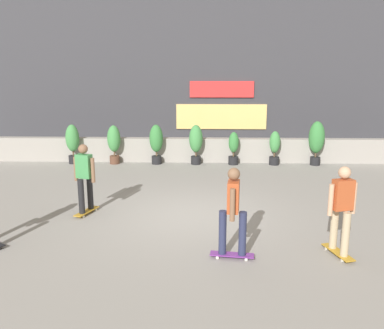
% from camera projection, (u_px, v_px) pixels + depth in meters
% --- Properties ---
extents(ground_plane, '(48.00, 48.00, 0.00)m').
position_uv_depth(ground_plane, '(190.00, 215.00, 9.70)').
color(ground_plane, gray).
extents(planter_wall, '(18.00, 0.40, 0.90)m').
position_uv_depth(planter_wall, '(196.00, 150.00, 15.45)').
color(planter_wall, gray).
rests_on(planter_wall, ground).
extents(building_backdrop, '(20.00, 2.08, 6.50)m').
position_uv_depth(building_backdrop, '(198.00, 74.00, 18.73)').
color(building_backdrop, '#38383D').
rests_on(building_backdrop, ground).
extents(potted_plant_0, '(0.49, 0.49, 1.46)m').
position_uv_depth(potted_plant_0, '(73.00, 141.00, 15.06)').
color(potted_plant_0, black).
rests_on(potted_plant_0, ground).
extents(potted_plant_1, '(0.48, 0.48, 1.43)m').
position_uv_depth(potted_plant_1, '(114.00, 142.00, 15.02)').
color(potted_plant_1, brown).
rests_on(potted_plant_1, ground).
extents(potted_plant_2, '(0.50, 0.50, 1.46)m').
position_uv_depth(potted_plant_2, '(156.00, 141.00, 14.97)').
color(potted_plant_2, black).
rests_on(potted_plant_2, ground).
extents(potted_plant_3, '(0.49, 0.49, 1.46)m').
position_uv_depth(potted_plant_3, '(196.00, 142.00, 14.92)').
color(potted_plant_3, black).
rests_on(potted_plant_3, ground).
extents(potted_plant_4, '(0.37, 0.37, 1.20)m').
position_uv_depth(potted_plant_4, '(234.00, 147.00, 14.93)').
color(potted_plant_4, black).
rests_on(potted_plant_4, ground).
extents(potted_plant_5, '(0.39, 0.39, 1.24)m').
position_uv_depth(potted_plant_5, '(275.00, 147.00, 14.87)').
color(potted_plant_5, black).
rests_on(potted_plant_5, ground).
extents(potted_plant_6, '(0.57, 0.57, 1.61)m').
position_uv_depth(potted_plant_6, '(317.00, 140.00, 14.77)').
color(potted_plant_6, black).
rests_on(potted_plant_6, ground).
extents(skater_far_right, '(0.82, 0.56, 1.70)m').
position_uv_depth(skater_far_right, '(233.00, 209.00, 7.26)').
color(skater_far_right, '#72338C').
rests_on(skater_far_right, ground).
extents(skater_by_wall_right, '(0.54, 0.82, 1.70)m').
position_uv_depth(skater_by_wall_right, '(85.00, 176.00, 9.59)').
color(skater_by_wall_right, '#BF8C26').
rests_on(skater_by_wall_right, ground).
extents(skater_mid_plaza, '(0.54, 0.82, 1.70)m').
position_uv_depth(skater_mid_plaza, '(342.00, 207.00, 7.36)').
color(skater_mid_plaza, '#BF8C26').
rests_on(skater_mid_plaza, ground).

